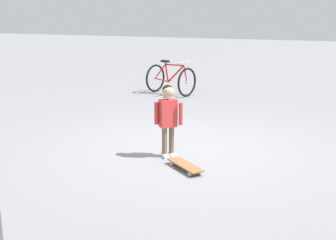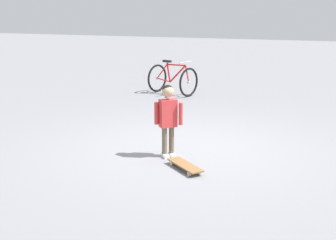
# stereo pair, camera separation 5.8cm
# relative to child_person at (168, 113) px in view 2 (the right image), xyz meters

# --- Properties ---
(ground_plane) EXTENTS (50.00, 50.00, 0.00)m
(ground_plane) POSITION_rel_child_person_xyz_m (-0.15, -0.49, -0.66)
(ground_plane) COLOR gray
(child_person) EXTENTS (0.40, 0.27, 1.06)m
(child_person) POSITION_rel_child_person_xyz_m (0.00, 0.00, 0.00)
(child_person) COLOR brown
(child_person) RESTS_ON ground
(skateboard) EXTENTS (0.63, 0.58, 0.07)m
(skateboard) POSITION_rel_child_person_xyz_m (-0.41, 0.44, -0.60)
(skateboard) COLOR olive
(skateboard) RESTS_ON ground
(bicycle_near) EXTENTS (1.24, 1.02, 0.85)m
(bicycle_near) POSITION_rel_child_person_xyz_m (1.68, -4.64, -0.28)
(bicycle_near) COLOR black
(bicycle_near) RESTS_ON ground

